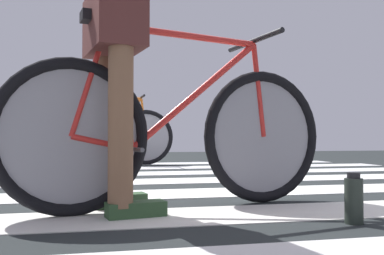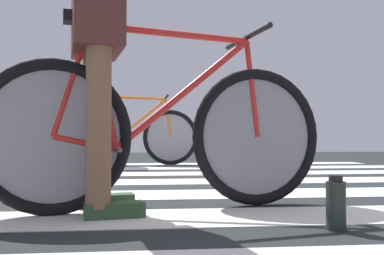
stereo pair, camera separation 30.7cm
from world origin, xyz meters
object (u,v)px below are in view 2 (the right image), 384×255
(bicycle_1_of_2, at_px, (162,131))
(water_bottle, at_px, (336,204))
(bicycle_2_of_2, at_px, (131,135))
(cyclist_1_of_2, at_px, (97,71))
(cyclist_2_of_2, at_px, (106,116))

(bicycle_1_of_2, xyz_separation_m, water_bottle, (0.65, -0.51, -0.29))
(bicycle_2_of_2, relative_size, water_bottle, 8.30)
(bicycle_2_of_2, xyz_separation_m, water_bottle, (0.96, -3.90, -0.29))
(cyclist_1_of_2, bearing_deg, cyclist_2_of_2, 83.38)
(bicycle_1_of_2, height_order, bicycle_2_of_2, same)
(bicycle_1_of_2, xyz_separation_m, cyclist_1_of_2, (-0.30, -0.06, 0.28))
(bicycle_2_of_2, xyz_separation_m, cyclist_2_of_2, (-0.31, -0.01, 0.25))
(cyclist_1_of_2, relative_size, cyclist_2_of_2, 1.05)
(bicycle_1_of_2, distance_m, water_bottle, 0.87)
(bicycle_1_of_2, xyz_separation_m, bicycle_2_of_2, (-0.31, 3.40, 0.00))
(water_bottle, bearing_deg, bicycle_1_of_2, 141.93)
(bicycle_1_of_2, xyz_separation_m, cyclist_2_of_2, (-0.62, 3.38, 0.25))
(bicycle_1_of_2, height_order, cyclist_2_of_2, cyclist_2_of_2)
(bicycle_1_of_2, relative_size, water_bottle, 8.18)
(cyclist_2_of_2, bearing_deg, bicycle_1_of_2, -82.03)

